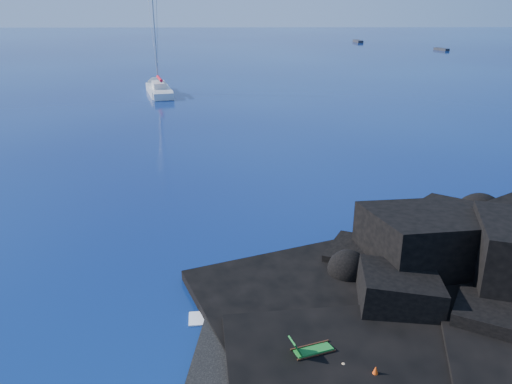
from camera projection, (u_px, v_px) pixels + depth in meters
ground at (188, 367)px, 17.03m from camera, size 400.00×400.00×0.00m
beach at (317, 356)px, 17.56m from camera, size 9.08×6.86×0.70m
surf_foam at (315, 287)px, 21.76m from camera, size 10.00×8.00×0.06m
sailboat at (159, 94)px, 64.67m from camera, size 5.98×12.73×13.10m
deck_chair at (313, 345)px, 16.79m from camera, size 1.61×1.10×1.02m
towel at (328, 369)px, 16.43m from camera, size 1.79×1.03×0.04m
sunbather at (328, 365)px, 16.37m from camera, size 1.66×0.70×0.26m
marker_cone at (375, 373)px, 15.86m from camera, size 0.39×0.39×0.56m
distant_boat_a at (358, 42)px, 136.91m from camera, size 2.07×4.90×0.63m
distant_boat_b at (441, 50)px, 116.71m from camera, size 2.65×4.21×0.54m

